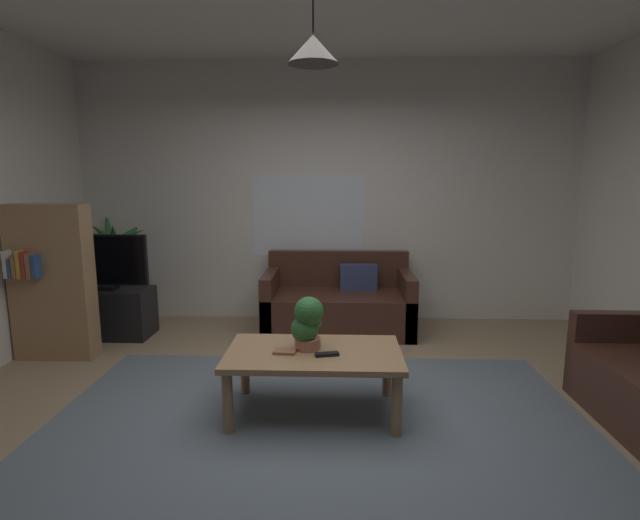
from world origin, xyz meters
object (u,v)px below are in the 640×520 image
remote_on_table_0 (327,354)px  pendant_lamp (313,49)px  coffee_table (314,360)px  tv (102,261)px  tv_stand (107,313)px  potted_palm_corner (116,273)px  bookshelf_corner (51,282)px  couch_under_window (338,305)px  potted_plant_on_table (307,323)px  book_on_table_0 (285,352)px

remote_on_table_0 → pendant_lamp: size_ratio=0.28×
coffee_table → tv: bearing=144.9°
remote_on_table_0 → pendant_lamp: pendant_lamp is taller
tv_stand → potted_palm_corner: bearing=104.1°
remote_on_table_0 → bookshelf_corner: bearing=53.8°
tv → bookshelf_corner: (-0.19, -0.58, -0.08)m
potted_palm_corner → bookshelf_corner: 1.14m
couch_under_window → bookshelf_corner: bearing=-161.1°
pendant_lamp → potted_palm_corner: bearing=138.1°
potted_plant_on_table → bookshelf_corner: bearing=158.2°
couch_under_window → tv: 2.46m
coffee_table → remote_on_table_0: remote_on_table_0 is taller
coffee_table → tv_stand: (-2.22, 1.58, -0.14)m
tv_stand → remote_on_table_0: bearing=-35.9°
coffee_table → potted_palm_corner: 3.16m
coffee_table → pendant_lamp: 2.02m
remote_on_table_0 → potted_palm_corner: potted_palm_corner is taller
book_on_table_0 → potted_plant_on_table: (0.15, 0.08, 0.18)m
potted_plant_on_table → tv: bearing=144.9°
coffee_table → tv_stand: 2.73m
remote_on_table_0 → potted_palm_corner: size_ratio=0.12×
potted_plant_on_table → tv_stand: (-2.17, 1.55, -0.39)m
coffee_table → pendant_lamp: pendant_lamp is taller
potted_palm_corner → potted_plant_on_table: bearing=-42.0°
book_on_table_0 → tv_stand: bearing=141.2°
couch_under_window → tv_stand: size_ratio=1.73×
coffee_table → potted_palm_corner: size_ratio=0.91×
bookshelf_corner → pendant_lamp: 3.10m
book_on_table_0 → bookshelf_corner: bearing=155.1°
coffee_table → couch_under_window: bearing=84.6°
remote_on_table_0 → potted_plant_on_table: size_ratio=0.43×
coffee_table → remote_on_table_0: size_ratio=7.48×
potted_palm_corner → pendant_lamp: pendant_lamp is taller
tv → pendant_lamp: size_ratio=1.58×
couch_under_window → bookshelf_corner: bookshelf_corner is taller
book_on_table_0 → potted_palm_corner: size_ratio=0.12×
remote_on_table_0 → bookshelf_corner: bookshelf_corner is taller
book_on_table_0 → bookshelf_corner: (-2.21, 1.02, 0.24)m
remote_on_table_0 → potted_palm_corner: 3.28m
book_on_table_0 → coffee_table: bearing=13.9°
tv_stand → coffee_table: bearing=-35.5°
tv_stand → book_on_table_0: bearing=-38.8°
potted_palm_corner → bookshelf_corner: bookshelf_corner is taller
couch_under_window → potted_palm_corner: bearing=174.4°
pendant_lamp → potted_plant_on_table: bearing=143.9°
coffee_table → book_on_table_0: size_ratio=7.90×
couch_under_window → coffee_table: size_ratio=1.30×
book_on_table_0 → potted_plant_on_table: 0.25m
potted_plant_on_table → bookshelf_corner: 2.54m
coffee_table → potted_plant_on_table: (-0.04, 0.03, 0.25)m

